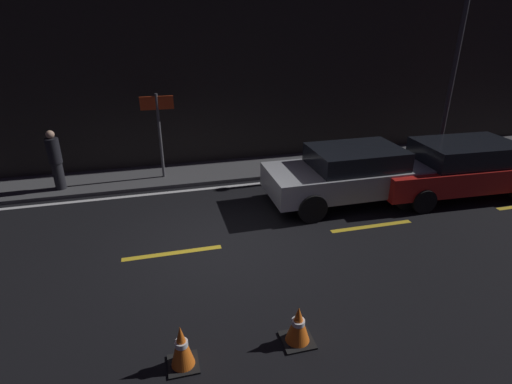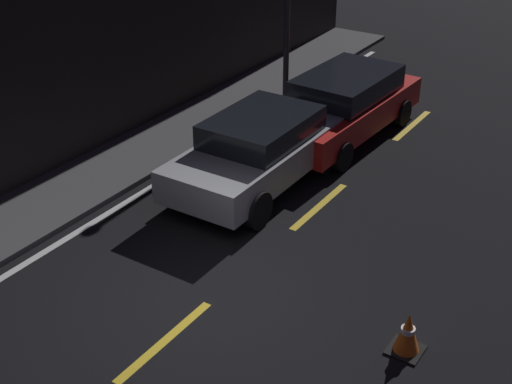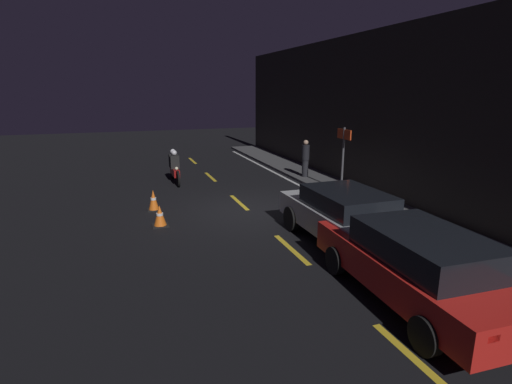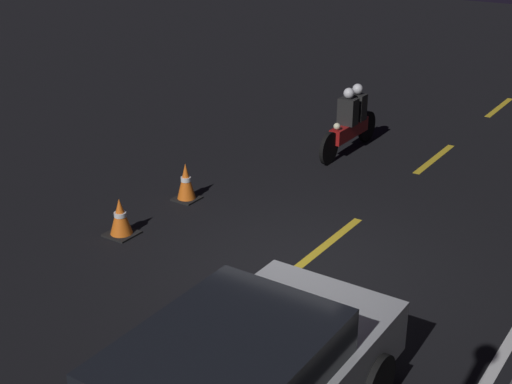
# 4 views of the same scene
# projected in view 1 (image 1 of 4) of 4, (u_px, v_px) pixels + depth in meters

# --- Properties ---
(ground_plane) EXTENTS (56.00, 56.00, 0.00)m
(ground_plane) POSITION_uv_depth(u_px,v_px,m) (221.00, 247.00, 8.35)
(ground_plane) COLOR black
(raised_curb) EXTENTS (28.00, 1.76, 0.11)m
(raised_curb) POSITION_uv_depth(u_px,v_px,m) (197.00, 173.00, 12.09)
(raised_curb) COLOR #424244
(raised_curb) RESTS_ON ground
(building_front) EXTENTS (28.00, 0.30, 5.97)m
(building_front) POSITION_uv_depth(u_px,v_px,m) (187.00, 69.00, 11.81)
(building_front) COLOR black
(building_front) RESTS_ON ground
(lane_dash_c) EXTENTS (2.00, 0.14, 0.01)m
(lane_dash_c) POSITION_uv_depth(u_px,v_px,m) (173.00, 253.00, 8.12)
(lane_dash_c) COLOR gold
(lane_dash_c) RESTS_ON ground
(lane_dash_d) EXTENTS (2.00, 0.14, 0.01)m
(lane_dash_d) POSITION_uv_depth(u_px,v_px,m) (371.00, 226.00, 9.15)
(lane_dash_d) COLOR gold
(lane_dash_d) RESTS_ON ground
(lane_solid_kerb) EXTENTS (25.20, 0.14, 0.01)m
(lane_solid_kerb) POSITION_uv_depth(u_px,v_px,m) (202.00, 189.00, 11.11)
(lane_solid_kerb) COLOR silver
(lane_solid_kerb) RESTS_ON ground
(hatchback_silver) EXTENTS (4.07, 1.90, 1.43)m
(hatchback_silver) POSITION_uv_depth(u_px,v_px,m) (349.00, 173.00, 10.10)
(hatchback_silver) COLOR #9EA0A5
(hatchback_silver) RESTS_ON ground
(taxi_red) EXTENTS (4.62, 2.04, 1.43)m
(taxi_red) POSITION_uv_depth(u_px,v_px,m) (457.00, 167.00, 10.55)
(taxi_red) COLOR red
(taxi_red) RESTS_ON ground
(traffic_cone_near) EXTENTS (0.43, 0.43, 0.69)m
(traffic_cone_near) POSITION_uv_depth(u_px,v_px,m) (182.00, 347.00, 5.39)
(traffic_cone_near) COLOR black
(traffic_cone_near) RESTS_ON ground
(traffic_cone_mid) EXTENTS (0.47, 0.47, 0.63)m
(traffic_cone_mid) POSITION_uv_depth(u_px,v_px,m) (298.00, 325.00, 5.81)
(traffic_cone_mid) COLOR black
(traffic_cone_mid) RESTS_ON ground
(pedestrian) EXTENTS (0.34, 0.34, 1.63)m
(pedestrian) POSITION_uv_depth(u_px,v_px,m) (55.00, 160.00, 10.56)
(pedestrian) COLOR black
(pedestrian) RESTS_ON raised_curb
(shop_sign) EXTENTS (0.90, 0.08, 2.40)m
(shop_sign) POSITION_uv_depth(u_px,v_px,m) (158.00, 120.00, 11.02)
(shop_sign) COLOR #4C4C51
(shop_sign) RESTS_ON raised_curb
(street_lamp) EXTENTS (0.28, 0.28, 5.76)m
(street_lamp) POSITION_uv_depth(u_px,v_px,m) (456.00, 60.00, 11.63)
(street_lamp) COLOR #333338
(street_lamp) RESTS_ON ground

